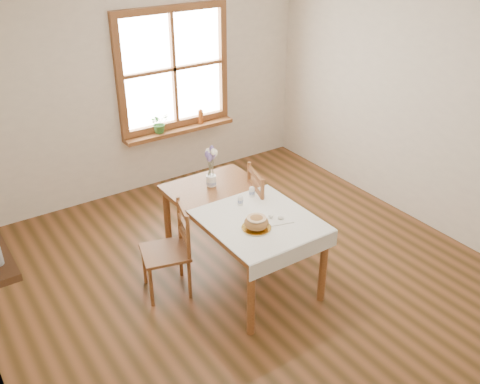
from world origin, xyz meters
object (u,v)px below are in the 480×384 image
at_px(bread_plate, 256,228).
at_px(chair_left, 165,251).
at_px(flower_vase, 211,181).
at_px(dining_table, 240,214).
at_px(chair_right, 274,211).

bearing_deg(bread_plate, chair_left, 136.98).
bearing_deg(flower_vase, dining_table, -88.59).
height_order(chair_right, bread_plate, chair_right).
height_order(chair_right, flower_vase, chair_right).
height_order(chair_left, chair_right, chair_right).
xyz_separation_m(dining_table, chair_right, (0.49, 0.11, -0.18)).
height_order(bread_plate, flower_vase, flower_vase).
bearing_deg(flower_vase, chair_right, -36.59).
height_order(dining_table, bread_plate, bread_plate).
relative_size(dining_table, chair_right, 1.65).
bearing_deg(chair_left, flower_vase, 130.27).
bearing_deg(chair_left, dining_table, 92.52).
height_order(dining_table, chair_left, chair_left).
bearing_deg(flower_vase, bread_plate, -95.97).
height_order(chair_left, bread_plate, chair_left).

